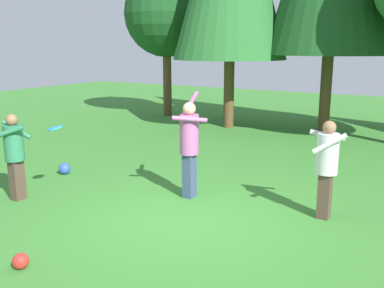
# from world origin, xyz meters

# --- Properties ---
(ground_plane) EXTENTS (40.00, 40.00, 0.00)m
(ground_plane) POSITION_xyz_m (0.00, 0.00, 0.00)
(ground_plane) COLOR #387A2D
(person_thrower) EXTENTS (0.68, 0.67, 1.94)m
(person_thrower) POSITION_xyz_m (-0.48, 0.92, 1.05)
(person_thrower) COLOR #38476B
(person_thrower) RESTS_ON ground_plane
(person_catcher) EXTENTS (0.70, 0.69, 1.57)m
(person_catcher) POSITION_xyz_m (-3.09, -0.77, 0.92)
(person_catcher) COLOR #4C382D
(person_catcher) RESTS_ON ground_plane
(person_bystander) EXTENTS (0.67, 0.63, 1.60)m
(person_bystander) POSITION_xyz_m (1.90, 1.20, 0.94)
(person_bystander) COLOR #4C382D
(person_bystander) RESTS_ON ground_plane
(frisbee) EXTENTS (0.38, 0.38, 0.10)m
(frisbee) POSITION_xyz_m (-2.47, -0.37, 1.31)
(frisbee) COLOR #2393D1
(ball_blue) EXTENTS (0.25, 0.25, 0.25)m
(ball_blue) POSITION_xyz_m (-3.57, 0.79, 0.13)
(ball_blue) COLOR blue
(ball_blue) RESTS_ON ground_plane
(ball_red) EXTENTS (0.20, 0.20, 0.20)m
(ball_red) POSITION_xyz_m (-0.92, -2.43, 0.10)
(ball_red) COLOR red
(ball_red) RESTS_ON ground_plane
(tree_far_left) EXTENTS (3.20, 3.20, 5.47)m
(tree_far_left) POSITION_xyz_m (-6.17, 8.64, 3.84)
(tree_far_left) COLOR brown
(tree_far_left) RESTS_ON ground_plane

